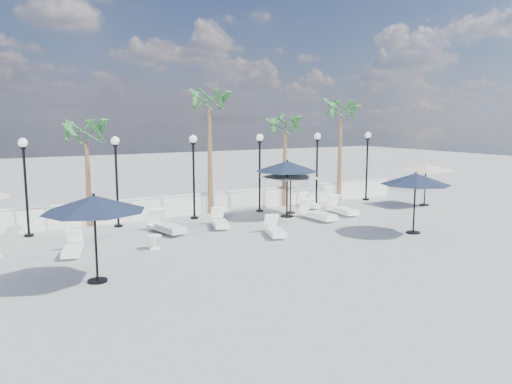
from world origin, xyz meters
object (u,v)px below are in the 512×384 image
parasol_cream_sq_a (291,171)px  lounger_4 (317,214)px  lounger_5 (220,222)px  parasol_navy_right (416,179)px  lounger_6 (342,209)px  lounger_2 (166,226)px  lounger_7 (308,203)px  lounger_1 (73,248)px  parasol_cream_sq_b (426,164)px  parasol_navy_mid (287,167)px  lounger_3 (275,230)px  parasol_navy_left (94,204)px

parasol_cream_sq_a → lounger_4: bearing=-85.8°
lounger_5 → parasol_navy_right: parasol_navy_right is taller
lounger_6 → lounger_2: bearing=-177.7°
lounger_4 → parasol_cream_sq_a: parasol_cream_sq_a is taller
lounger_4 → parasol_cream_sq_a: bearing=91.1°
lounger_7 → parasol_navy_right: (0.19, -6.92, 1.96)m
lounger_1 → parasol_cream_sq_b: bearing=19.3°
lounger_6 → parasol_cream_sq_b: size_ratio=0.44×
lounger_7 → parasol_cream_sq_a: (-1.64, -0.82, 1.82)m
lounger_7 → lounger_6: bearing=-72.5°
parasol_navy_right → parasol_cream_sq_b: bearing=37.9°
lounger_2 → parasol_navy_right: 10.16m
lounger_2 → lounger_6: lounger_2 is taller
lounger_5 → parasol_cream_sq_a: (4.38, 1.13, 1.82)m
parasol_navy_mid → parasol_cream_sq_a: size_ratio=0.67×
lounger_4 → lounger_2: bearing=168.7°
lounger_1 → parasol_navy_right: bearing=0.8°
parasol_navy_mid → parasol_cream_sq_b: parasol_navy_mid is taller
parasol_cream_sq_b → parasol_cream_sq_a: bearing=166.7°
lounger_3 → parasol_navy_left: (-7.34, -2.23, 2.00)m
parasol_navy_left → parasol_cream_sq_b: (17.96, 4.12, -0.04)m
lounger_7 → parasol_cream_sq_a: bearing=-144.1°
lounger_1 → lounger_5: lounger_5 is taller
lounger_7 → parasol_cream_sq_b: size_ratio=0.39×
lounger_1 → lounger_5: size_ratio=0.97×
lounger_1 → lounger_2: size_ratio=0.82×
lounger_1 → lounger_3: lounger_3 is taller
parasol_navy_right → parasol_cream_sq_b: 7.07m
lounger_7 → parasol_navy_right: 7.19m
lounger_3 → lounger_7: lounger_3 is taller
lounger_2 → parasol_navy_left: (-3.82, -4.90, 1.96)m
lounger_5 → parasol_navy_mid: size_ratio=0.63×
lounger_2 → lounger_5: (2.35, -0.16, -0.04)m
lounger_2 → lounger_5: bearing=-15.6°
parasol_cream_sq_a → parasol_cream_sq_b: bearing=-13.3°
lounger_3 → parasol_cream_sq_a: (3.21, 3.64, 1.82)m
lounger_4 → parasol_navy_mid: parasol_navy_mid is taller
lounger_3 → lounger_4: bearing=45.7°
lounger_2 → lounger_1: bearing=-169.8°
lounger_7 → parasol_cream_sq_b: bearing=-14.8°
lounger_3 → parasol_navy_mid: parasol_navy_mid is taller
lounger_2 → lounger_5: size_ratio=1.18×
lounger_2 → parasol_navy_left: 6.51m
lounger_1 → parasol_navy_mid: parasol_navy_mid is taller
parasol_cream_sq_b → lounger_7: bearing=155.9°
lounger_3 → parasol_navy_left: bearing=-144.3°
parasol_navy_left → parasol_cream_sq_b: parasol_navy_left is taller
lounger_2 → parasol_cream_sq_a: parasol_cream_sq_a is taller
lounger_7 → parasol_cream_sq_a: size_ratio=0.41×
parasol_navy_right → parasol_cream_sq_b: size_ratio=0.59×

